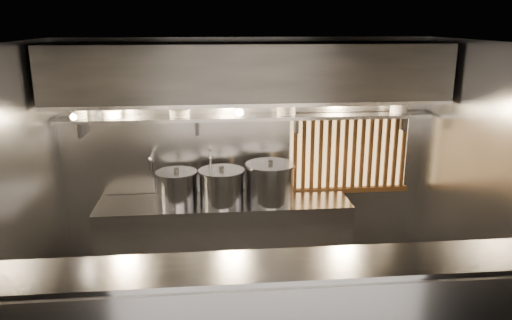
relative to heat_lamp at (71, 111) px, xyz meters
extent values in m
plane|color=black|center=(1.90, -0.85, -2.07)|extent=(4.50, 4.50, 0.00)
plane|color=black|center=(1.90, -0.85, 0.73)|extent=(4.50, 4.50, 0.00)
plane|color=gray|center=(1.90, 0.65, -0.67)|extent=(4.50, 0.00, 4.50)
plane|color=gray|center=(-0.35, -0.85, -0.67)|extent=(0.00, 3.00, 3.00)
plane|color=gray|center=(4.15, -0.85, -0.67)|extent=(0.00, 3.00, 3.00)
cube|color=#99999F|center=(1.90, -1.80, -0.95)|extent=(4.50, 0.56, 0.03)
cube|color=#99999F|center=(1.60, 0.28, -1.62)|extent=(3.00, 0.70, 0.90)
cube|color=#99999F|center=(1.90, 0.47, -0.19)|extent=(4.40, 0.34, 0.04)
cube|color=#2D2D30|center=(1.90, 0.25, 0.36)|extent=(4.40, 0.80, 0.65)
cube|color=#99999F|center=(1.90, -0.15, 0.05)|extent=(4.40, 0.03, 0.04)
cube|color=#FFC572|center=(3.20, 0.63, -0.69)|extent=(1.50, 0.02, 0.92)
cube|color=brown|center=(3.20, 0.58, -0.20)|extent=(1.56, 0.06, 0.06)
cube|color=brown|center=(3.20, 0.58, -1.18)|extent=(1.56, 0.06, 0.06)
cube|color=brown|center=(2.50, 0.58, -0.69)|extent=(0.04, 0.04, 0.92)
cube|color=brown|center=(2.61, 0.58, -0.69)|extent=(0.04, 0.04, 0.92)
cube|color=brown|center=(2.72, 0.58, -0.69)|extent=(0.04, 0.04, 0.92)
cube|color=brown|center=(2.82, 0.58, -0.69)|extent=(0.04, 0.04, 0.92)
cube|color=brown|center=(2.93, 0.58, -0.69)|extent=(0.04, 0.04, 0.92)
cube|color=brown|center=(3.04, 0.58, -0.69)|extent=(0.04, 0.04, 0.92)
cube|color=brown|center=(3.14, 0.58, -0.69)|extent=(0.04, 0.04, 0.92)
cube|color=brown|center=(3.25, 0.58, -0.69)|extent=(0.04, 0.04, 0.92)
cube|color=brown|center=(3.36, 0.58, -0.69)|extent=(0.04, 0.04, 0.92)
cube|color=brown|center=(3.47, 0.58, -0.69)|extent=(0.04, 0.04, 0.92)
cube|color=brown|center=(3.57, 0.58, -0.69)|extent=(0.04, 0.04, 0.92)
cube|color=brown|center=(3.68, 0.58, -0.69)|extent=(0.04, 0.04, 0.92)
cube|color=brown|center=(3.79, 0.58, -0.69)|extent=(0.04, 0.04, 0.92)
cube|color=brown|center=(3.89, 0.58, -0.69)|extent=(0.04, 0.04, 0.92)
cylinder|color=silver|center=(0.75, 0.60, -0.88)|extent=(0.03, 0.03, 0.48)
sphere|color=silver|center=(0.75, 0.60, -0.64)|extent=(0.04, 0.04, 0.04)
cylinder|color=silver|center=(0.75, 0.47, -0.64)|extent=(0.03, 0.26, 0.03)
sphere|color=silver|center=(0.75, 0.34, -0.64)|extent=(0.04, 0.04, 0.04)
cylinder|color=silver|center=(0.75, 0.34, -0.71)|extent=(0.03, 0.03, 0.14)
cylinder|color=silver|center=(1.45, 0.60, -0.88)|extent=(0.03, 0.03, 0.48)
sphere|color=silver|center=(1.45, 0.60, -0.64)|extent=(0.04, 0.04, 0.04)
cylinder|color=silver|center=(1.45, 0.47, -0.64)|extent=(0.03, 0.26, 0.03)
sphere|color=silver|center=(1.45, 0.34, -0.64)|extent=(0.04, 0.04, 0.04)
cylinder|color=silver|center=(1.45, 0.34, -0.71)|extent=(0.03, 0.03, 0.14)
cone|color=#99999F|center=(0.00, 0.00, 0.00)|extent=(0.25, 0.27, 0.20)
sphere|color=#FFE0B2|center=(0.03, -0.02, -0.06)|extent=(0.07, 0.07, 0.07)
cylinder|color=#2D2D30|center=(0.00, 0.10, 0.08)|extent=(0.02, 0.22, 0.02)
cylinder|color=#2D2D30|center=(1.80, 0.35, -0.03)|extent=(0.01, 0.01, 0.12)
sphere|color=#FFE0B2|center=(1.80, 0.35, -0.11)|extent=(0.09, 0.09, 0.09)
cylinder|color=#99999F|center=(1.57, 0.23, -0.98)|extent=(0.62, 0.62, 0.38)
cylinder|color=#99999F|center=(1.57, 0.23, -0.77)|extent=(0.66, 0.66, 0.03)
cylinder|color=#2D2D30|center=(1.57, 0.23, -0.74)|extent=(0.06, 0.06, 0.04)
cylinder|color=#99999F|center=(2.15, 0.23, -0.95)|extent=(0.68, 0.68, 0.44)
cylinder|color=#99999F|center=(2.15, 0.23, -0.71)|extent=(0.72, 0.72, 0.03)
cylinder|color=#2D2D30|center=(2.15, 0.23, -0.68)|extent=(0.06, 0.06, 0.04)
cylinder|color=#99999F|center=(1.04, 0.31, -0.99)|extent=(0.47, 0.47, 0.35)
cylinder|color=#99999F|center=(1.04, 0.31, -0.80)|extent=(0.50, 0.50, 0.03)
cylinder|color=#2D2D30|center=(1.04, 0.31, -0.77)|extent=(0.06, 0.06, 0.04)
cylinder|color=silver|center=(-0.05, 0.47, -0.15)|extent=(0.20, 0.20, 0.03)
cylinder|color=silver|center=(-0.05, 0.47, -0.11)|extent=(0.20, 0.20, 0.03)
cylinder|color=silver|center=(-0.05, 0.47, -0.07)|extent=(0.20, 0.20, 0.03)
cylinder|color=silver|center=(-0.05, 0.47, -0.04)|extent=(0.21, 0.21, 0.01)
cylinder|color=silver|center=(0.34, 0.47, -0.15)|extent=(0.21, 0.21, 0.03)
cylinder|color=silver|center=(0.34, 0.47, -0.11)|extent=(0.21, 0.21, 0.03)
cylinder|color=silver|center=(0.34, 0.47, -0.08)|extent=(0.23, 0.23, 0.01)
cylinder|color=silver|center=(1.10, 0.47, -0.15)|extent=(0.23, 0.23, 0.03)
cylinder|color=silver|center=(1.10, 0.47, -0.11)|extent=(0.23, 0.23, 0.03)
cylinder|color=silver|center=(1.10, 0.47, -0.08)|extent=(0.24, 0.24, 0.01)
cylinder|color=silver|center=(2.36, 0.47, -0.15)|extent=(0.22, 0.22, 0.03)
cylinder|color=silver|center=(2.36, 0.47, -0.11)|extent=(0.22, 0.22, 0.03)
cylinder|color=silver|center=(2.36, 0.47, -0.07)|extent=(0.22, 0.22, 0.03)
cylinder|color=silver|center=(2.36, 0.47, -0.04)|extent=(0.24, 0.24, 0.01)
cylinder|color=silver|center=(3.74, 0.47, -0.15)|extent=(0.20, 0.20, 0.03)
cylinder|color=silver|center=(3.74, 0.47, -0.11)|extent=(0.20, 0.20, 0.03)
cylinder|color=silver|center=(3.74, 0.47, -0.07)|extent=(0.20, 0.20, 0.03)
cylinder|color=silver|center=(3.74, 0.47, -0.04)|extent=(0.22, 0.22, 0.01)
camera|label=1|loc=(1.43, -5.34, 0.92)|focal=35.00mm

